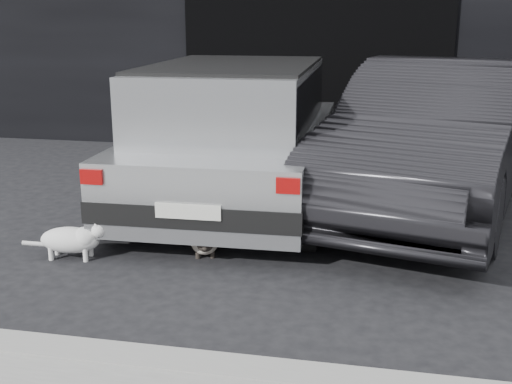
% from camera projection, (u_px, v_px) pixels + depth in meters
% --- Properties ---
extents(ground, '(80.00, 80.00, 0.00)m').
position_uv_depth(ground, '(168.00, 227.00, 6.42)').
color(ground, black).
rests_on(ground, ground).
extents(garage_opening, '(4.00, 0.10, 2.60)m').
position_uv_depth(garage_opening, '(315.00, 66.00, 9.64)').
color(garage_opening, black).
rests_on(garage_opening, ground).
extents(curb, '(18.00, 0.25, 0.12)m').
position_uv_depth(curb, '(184.00, 368.00, 3.76)').
color(curb, gray).
rests_on(curb, ground).
extents(silver_hatchback, '(2.18, 4.27, 1.56)m').
position_uv_depth(silver_hatchback, '(237.00, 128.00, 7.07)').
color(silver_hatchback, '#A9ABAD').
rests_on(silver_hatchback, ground).
extents(second_car, '(2.76, 5.06, 1.58)m').
position_uv_depth(second_car, '(435.00, 135.00, 6.93)').
color(second_car, black).
rests_on(second_car, ground).
extents(cat_siamese, '(0.39, 0.72, 0.26)m').
position_uv_depth(cat_siamese, '(205.00, 241.00, 5.68)').
color(cat_siamese, beige).
rests_on(cat_siamese, ground).
extents(cat_white, '(0.78, 0.31, 0.36)m').
position_uv_depth(cat_white, '(74.00, 239.00, 5.56)').
color(cat_white, silver).
rests_on(cat_white, ground).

